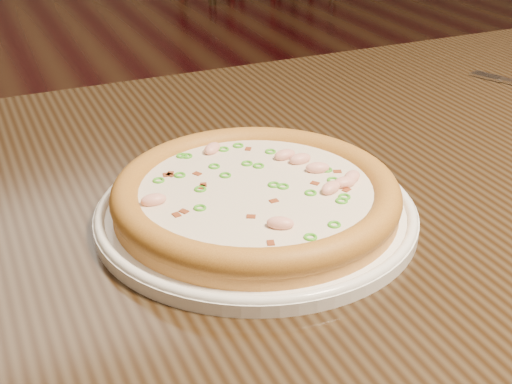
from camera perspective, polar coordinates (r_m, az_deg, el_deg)
name	(u,v)px	position (r m, az deg, el deg)	size (l,w,h in m)	color
ground	(48,328)	(1.83, -16.31, -10.39)	(9.00, 9.00, 0.00)	black
hero_table	(333,252)	(0.83, 6.21, -4.82)	(1.20, 0.80, 0.75)	black
plate	(256,211)	(0.69, 0.00, -1.56)	(0.31, 0.31, 0.02)	white
pizza	(256,195)	(0.68, 0.02, -0.21)	(0.28, 0.28, 0.03)	#C89247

